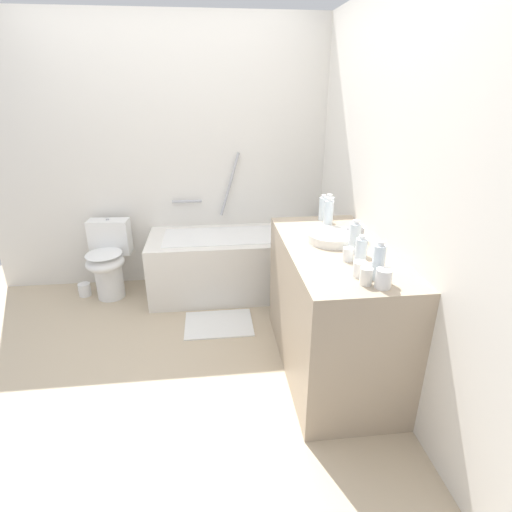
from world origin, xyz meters
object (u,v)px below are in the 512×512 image
drinking_glass_1 (360,269)px  bathtub (236,262)px  water_bottle_0 (323,208)px  water_bottle_4 (328,211)px  toilet (108,260)px  bath_mat (219,324)px  water_bottle_1 (328,215)px  water_bottle_5 (361,252)px  sink_faucet (360,235)px  water_bottle_3 (355,238)px  sink_basin (332,237)px  drinking_glass_0 (366,276)px  drinking_glass_2 (383,279)px  toilet_paper_roll (85,290)px  water_bottle_2 (378,262)px  drinking_glass_3 (348,254)px

drinking_glass_1 → bathtub: bearing=109.0°
water_bottle_0 → water_bottle_4: size_ratio=0.86×
toilet → bath_mat: size_ratio=1.27×
water_bottle_1 → bathtub: bearing=124.2°
water_bottle_5 → sink_faucet: bearing=69.8°
water_bottle_3 → drinking_glass_1: 0.34m
sink_faucet → water_bottle_3: water_bottle_3 is taller
sink_faucet → water_bottle_1: 0.27m
bathtub → sink_basin: size_ratio=4.92×
sink_faucet → drinking_glass_0: size_ratio=1.69×
drinking_glass_0 → drinking_glass_2: drinking_glass_2 is taller
sink_faucet → drinking_glass_0: bearing=-107.6°
toilet → water_bottle_4: 2.06m
water_bottle_5 → drinking_glass_0: (-0.05, -0.22, -0.04)m
drinking_glass_1 → toilet_paper_roll: bearing=139.7°
water_bottle_1 → toilet_paper_roll: bearing=155.0°
water_bottle_5 → bathtub: bearing=112.0°
water_bottle_2 → toilet: bearing=136.3°
water_bottle_2 → water_bottle_5: size_ratio=1.14×
bathtub → drinking_glass_0: 1.89m
drinking_glass_2 → drinking_glass_3: 0.36m
drinking_glass_0 → bath_mat: drinking_glass_0 is taller
sink_basin → toilet_paper_roll: size_ratio=2.66×
water_bottle_1 → sink_faucet: bearing=-53.7°
sink_faucet → water_bottle_3: size_ratio=0.75×
water_bottle_4 → drinking_glass_3: bearing=-95.9°
drinking_glass_2 → bathtub: bearing=109.6°
toilet → water_bottle_3: size_ratio=3.46×
water_bottle_5 → sink_basin: bearing=95.5°
water_bottle_3 → drinking_glass_0: bearing=-101.5°
water_bottle_0 → drinking_glass_0: water_bottle_0 is taller
water_bottle_1 → water_bottle_3: (0.04, -0.41, -0.02)m
water_bottle_2 → toilet_paper_roll: (-2.05, 1.72, -0.92)m
toilet → water_bottle_1: 2.08m
drinking_glass_3 → bath_mat: bearing=132.8°
bath_mat → toilet_paper_roll: 1.40m
bathtub → sink_basin: bearing=-62.6°
water_bottle_4 → water_bottle_5: water_bottle_4 is taller
water_bottle_1 → drinking_glass_2: (0.03, -0.88, -0.06)m
water_bottle_5 → bath_mat: size_ratio=0.33×
drinking_glass_2 → sink_basin: bearing=95.4°
sink_faucet → drinking_glass_1: sink_faucet is taller
sink_faucet → drinking_glass_2: (-0.12, -0.66, 0.01)m
bath_mat → drinking_glass_0: bearing=-56.5°
sink_faucet → water_bottle_4: bearing=109.6°
sink_basin → water_bottle_3: water_bottle_3 is taller
water_bottle_2 → drinking_glass_2: size_ratio=2.13×
sink_basin → water_bottle_1: size_ratio=1.36×
sink_faucet → drinking_glass_2: drinking_glass_2 is taller
water_bottle_1 → bath_mat: (-0.78, 0.28, -0.99)m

